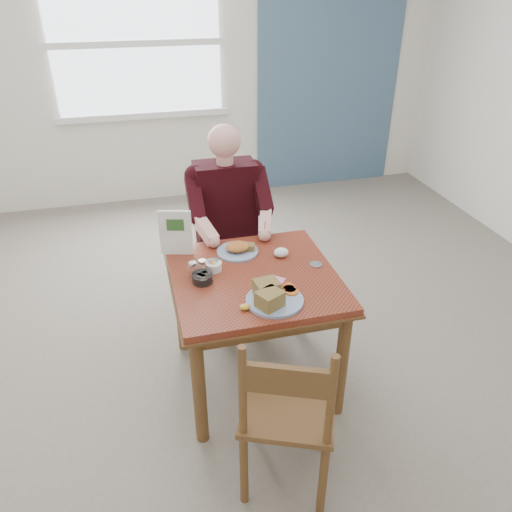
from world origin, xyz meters
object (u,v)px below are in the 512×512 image
object	(u,v)px
near_plate	(272,296)
chair_far	(227,249)
chair_near	(288,412)
far_plate	(238,249)
table	(254,291)
diner	(228,212)

from	to	relation	value
near_plate	chair_far	bearing A→B (deg)	91.19
chair_near	far_plate	size ratio (longest dim) A/B	3.02
chair_near	far_plate	distance (m)	1.06
chair_far	chair_near	distance (m)	1.55
chair_near	near_plate	xyz separation A→B (m)	(0.06, 0.48, 0.31)
far_plate	near_plate	bearing A→B (deg)	-84.55
table	far_plate	bearing A→B (deg)	96.24
table	near_plate	xyz separation A→B (m)	(0.02, -0.27, 0.15)
chair_far	far_plate	bearing A→B (deg)	-93.15
table	chair_far	size ratio (longest dim) A/B	0.97
near_plate	far_plate	world-z (taller)	near_plate
near_plate	far_plate	xyz separation A→B (m)	(-0.05, 0.54, -0.01)
diner	far_plate	bearing A→B (deg)	-93.78
table	chair_far	bearing A→B (deg)	90.00
chair_near	near_plate	bearing A→B (deg)	83.03
table	chair_far	xyz separation A→B (m)	(0.00, 0.80, -0.16)
diner	chair_near	bearing A→B (deg)	-91.44
table	diner	xyz separation A→B (m)	(0.00, 0.71, 0.17)
table	far_plate	world-z (taller)	far_plate
chair_far	near_plate	distance (m)	1.11
diner	near_plate	xyz separation A→B (m)	(0.02, -0.98, -0.02)
chair_near	diner	distance (m)	1.50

